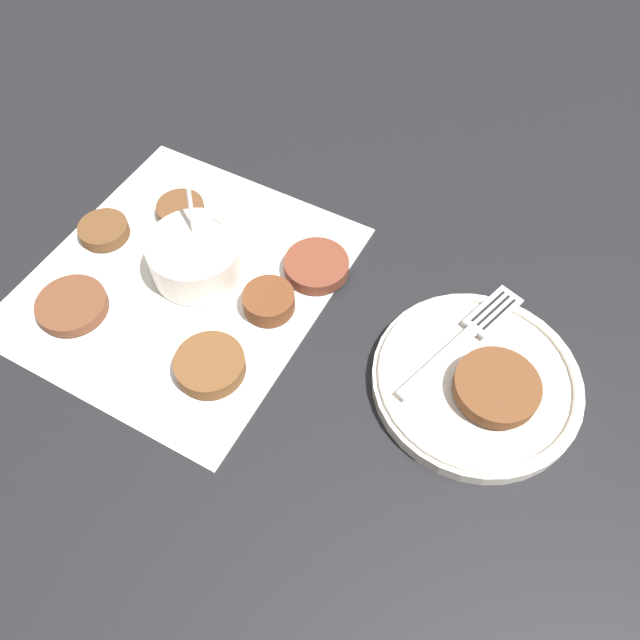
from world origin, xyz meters
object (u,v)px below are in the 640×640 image
object	(u,v)px
sauce_bowl	(197,257)
fritter_on_plate	(497,387)
serving_plate	(476,380)
fork	(472,331)

from	to	relation	value
sauce_bowl	fritter_on_plate	world-z (taller)	sauce_bowl
serving_plate	fork	bearing A→B (deg)	38.22
sauce_bowl	fork	distance (m)	0.31
sauce_bowl	serving_plate	xyz separation A→B (m)	(0.07, -0.32, -0.01)
fritter_on_plate	fork	distance (m)	0.07
sauce_bowl	fritter_on_plate	size ratio (longest dim) A/B	1.38
sauce_bowl	fritter_on_plate	bearing A→B (deg)	-80.13
sauce_bowl	fork	world-z (taller)	sauce_bowl
fritter_on_plate	fork	bearing A→B (deg)	49.25
sauce_bowl	serving_plate	world-z (taller)	sauce_bowl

